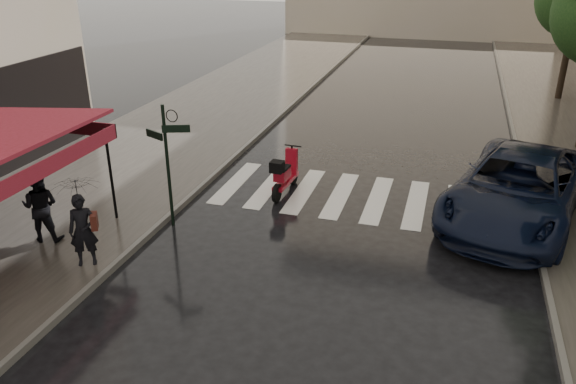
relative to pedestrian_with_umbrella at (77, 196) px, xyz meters
The scene contains 10 objects.
ground 2.72m from the pedestrian_with_umbrella, 17.25° to the right, with size 120.00×120.00×0.00m, color black.
sidewalk_near 11.77m from the pedestrian_with_umbrella, 102.40° to the left, with size 6.00×60.00×0.12m, color #38332D.
curb_near 11.51m from the pedestrian_with_umbrella, 87.25° to the left, with size 0.12×60.00×0.16m, color #595651.
curb_far 14.88m from the pedestrian_with_umbrella, 50.30° to the left, with size 0.12×60.00×0.16m, color #595651.
crosswalk 7.53m from the pedestrian_with_umbrella, 47.25° to the left, with size 7.85×3.20×0.01m.
signpost 2.51m from the pedestrian_with_umbrella, 71.33° to the left, with size 1.17×0.29×3.10m.
pedestrian_with_umbrella is the anchor object (origin of this frame).
pedestrian_terrace 1.89m from the pedestrian_with_umbrella, 157.53° to the left, with size 0.83×0.65×1.71m, color black.
scooter 5.94m from the pedestrian_with_umbrella, 60.03° to the left, with size 0.51×1.85×1.22m.
parked_car 10.42m from the pedestrian_with_umbrella, 29.95° to the left, with size 2.85×6.17×1.71m, color black.
Camera 1 is at (5.17, -8.20, 6.49)m, focal length 35.00 mm.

